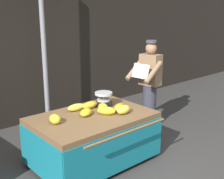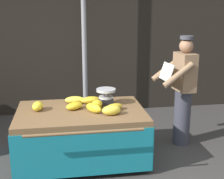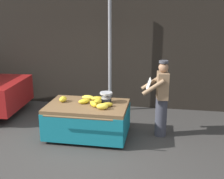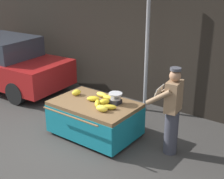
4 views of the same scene
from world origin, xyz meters
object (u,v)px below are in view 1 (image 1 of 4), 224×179
weighing_scale (104,99)px  banana_bunch_5 (106,111)px  banana_bunch_1 (90,105)px  banana_cart (93,128)px  banana_bunch_7 (86,112)px  banana_bunch_6 (123,110)px  banana_bunch_4 (55,119)px  vendor_person (149,85)px  street_pole (44,44)px  banana_bunch_0 (103,107)px  banana_bunch_2 (119,107)px  banana_bunch_3 (76,107)px

weighing_scale → banana_bunch_5: weighing_scale is taller
banana_bunch_1 → banana_bunch_5: banana_bunch_5 is taller
banana_cart → banana_bunch_7: bearing=145.1°
banana_bunch_6 → banana_cart: bearing=147.6°
banana_bunch_4 → vendor_person: vendor_person is taller
street_pole → banana_bunch_0: street_pole is taller
banana_bunch_2 → banana_bunch_3: 0.66m
banana_bunch_0 → banana_bunch_7: (-0.31, 0.02, -0.01)m
banana_bunch_4 → banana_bunch_7: banana_bunch_4 is taller
banana_bunch_1 → banana_bunch_3: (-0.23, 0.05, -0.00)m
banana_bunch_1 → banana_bunch_3: 0.24m
banana_bunch_3 → banana_bunch_6: banana_bunch_6 is taller
banana_bunch_3 → banana_bunch_4: size_ratio=1.35×
banana_cart → banana_bunch_0: bearing=8.9°
banana_bunch_6 → banana_bunch_7: bearing=147.2°
banana_bunch_1 → vendor_person: size_ratio=0.17×
banana_bunch_7 → banana_bunch_4: bearing=177.0°
street_pole → banana_bunch_3: size_ratio=11.18×
street_pole → banana_bunch_3: street_pole is taller
banana_bunch_6 → banana_bunch_3: bearing=128.2°
banana_bunch_3 → vendor_person: bearing=-0.3°
banana_bunch_4 → banana_bunch_6: size_ratio=0.86×
banana_bunch_3 → banana_bunch_5: bearing=-62.1°
banana_cart → banana_bunch_2: 0.52m
banana_cart → banana_bunch_6: size_ratio=7.13×
banana_bunch_3 → banana_bunch_7: (-0.02, -0.27, -0.00)m
banana_bunch_5 → banana_bunch_6: 0.26m
banana_bunch_2 → banana_bunch_0: bearing=151.8°
banana_bunch_4 → banana_bunch_1: bearing=14.9°
banana_cart → vendor_person: size_ratio=1.04×
street_pole → banana_bunch_7: 1.89m
banana_bunch_2 → banana_bunch_5: bearing=-174.2°
banana_bunch_7 → banana_cart: bearing=-34.9°
banana_bunch_3 → banana_bunch_7: 0.27m
banana_cart → banana_bunch_4: (-0.58, 0.08, 0.26)m
banana_bunch_1 → street_pole: bearing=89.1°
banana_bunch_2 → street_pole: bearing=98.1°
banana_bunch_1 → banana_bunch_4: bearing=-165.1°
street_pole → vendor_person: size_ratio=1.90×
street_pole → vendor_person: street_pole is taller
banana_bunch_0 → banana_bunch_4: (-0.81, 0.05, 0.00)m
banana_bunch_0 → banana_cart: bearing=-171.1°
street_pole → banana_bunch_4: street_pole is taller
banana_bunch_0 → banana_bunch_6: bearing=-60.1°
banana_cart → banana_bunch_7: size_ratio=6.70×
banana_bunch_1 → vendor_person: vendor_person is taller
banana_bunch_7 → banana_bunch_1: bearing=41.9°
banana_bunch_3 → banana_bunch_5: (0.23, -0.44, 0.01)m
banana_bunch_1 → banana_bunch_7: size_ratio=1.12×
banana_cart → banana_bunch_5: (0.17, -0.11, 0.26)m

